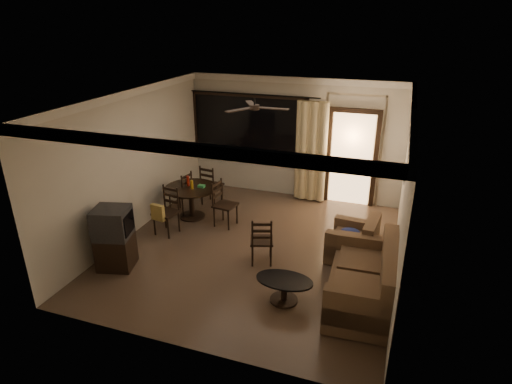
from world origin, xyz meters
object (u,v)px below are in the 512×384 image
at_px(dining_chair_north, 212,192).
at_px(sofa, 366,283).
at_px(coffee_table, 284,286).
at_px(dining_chair_west, 181,201).
at_px(tv_cabinet, 114,238).
at_px(armchair, 355,243).
at_px(dining_chair_east, 225,212).
at_px(dining_chair_south, 166,219).
at_px(dining_table, 191,194).
at_px(side_chair, 262,249).

xyz_separation_m(dining_chair_north, sofa, (3.73, -2.65, 0.09)).
xyz_separation_m(sofa, coffee_table, (-1.17, -0.32, -0.12)).
bearing_deg(sofa, dining_chair_west, 152.05).
bearing_deg(tv_cabinet, armchair, 7.32).
distance_m(dining_chair_east, tv_cabinet, 2.39).
relative_size(dining_chair_north, tv_cabinet, 0.86).
xyz_separation_m(dining_chair_north, armchair, (3.41, -1.41, 0.05)).
bearing_deg(armchair, dining_chair_south, -171.19).
bearing_deg(sofa, tv_cabinet, -177.80).
bearing_deg(tv_cabinet, dining_chair_west, 74.92).
height_order(dining_chair_west, dining_chair_north, same).
bearing_deg(dining_chair_north, dining_table, 90.14).
bearing_deg(dining_chair_west, tv_cabinet, 8.32).
bearing_deg(tv_cabinet, dining_chair_east, 46.18).
bearing_deg(side_chair, dining_table, -50.72).
bearing_deg(side_chair, sofa, 142.66).
distance_m(tv_cabinet, armchair, 4.16).
bearing_deg(dining_chair_north, dining_chair_south, 90.00).
xyz_separation_m(dining_table, dining_chair_south, (-0.13, -0.85, -0.24)).
height_order(tv_cabinet, sofa, tv_cabinet).
bearing_deg(tv_cabinet, sofa, -10.36).
height_order(coffee_table, side_chair, side_chair).
relative_size(sofa, side_chair, 2.03).
height_order(dining_chair_north, coffee_table, dining_chair_north).
relative_size(dining_chair_south, sofa, 0.53).
bearing_deg(dining_chair_west, dining_chair_east, 86.22).
bearing_deg(dining_table, side_chair, -32.08).
bearing_deg(dining_chair_south, dining_table, 89.88).
relative_size(tv_cabinet, sofa, 0.61).
bearing_deg(dining_chair_north, sofa, 153.13).
bearing_deg(dining_table, dining_chair_west, 158.48).
bearing_deg(tv_cabinet, coffee_table, -14.74).
bearing_deg(dining_chair_north, tv_cabinet, 90.17).
height_order(sofa, coffee_table, sofa).
xyz_separation_m(dining_chair_south, tv_cabinet, (-0.19, -1.35, 0.25)).
bearing_deg(dining_chair_south, coffee_table, -17.13).
distance_m(dining_table, armchair, 3.59).
distance_m(dining_chair_west, sofa, 4.61).
xyz_separation_m(dining_chair_west, armchair, (3.84, -0.76, 0.05)).
bearing_deg(dining_table, dining_chair_east, -8.67).
bearing_deg(dining_chair_east, coffee_table, -129.75).
height_order(dining_chair_south, side_chair, dining_chair_south).
distance_m(dining_chair_east, coffee_table, 2.77).
relative_size(dining_chair_north, armchair, 1.09).
bearing_deg(coffee_table, tv_cabinet, -179.92).
bearing_deg(dining_chair_north, side_chair, 141.41).
distance_m(dining_chair_south, armchair, 3.66).
xyz_separation_m(dining_chair_west, dining_chair_east, (1.14, -0.25, 0.00)).
xyz_separation_m(dining_chair_east, side_chair, (1.17, -1.12, -0.02)).
bearing_deg(dining_chair_west, dining_chair_north, 155.26).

